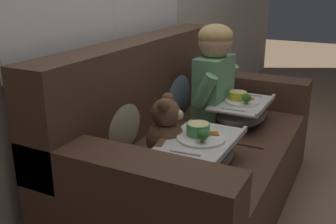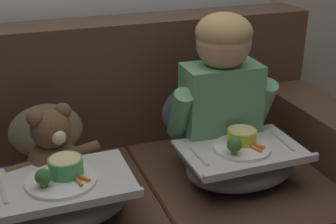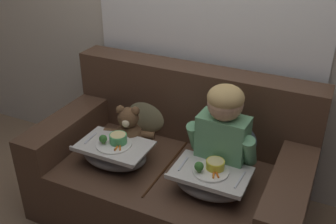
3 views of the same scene
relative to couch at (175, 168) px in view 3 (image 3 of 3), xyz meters
The scene contains 9 objects.
ground_plane 0.35m from the couch, 90.00° to the right, with size 14.00×14.00×0.00m, color #8E7051.
wall_back_with_window 1.10m from the couch, 90.00° to the left, with size 8.00×0.08×2.60m.
couch is the anchor object (origin of this frame).
throw_pillow_behind_child 0.49m from the couch, 35.03° to the left, with size 0.38×0.18×0.39m.
throw_pillow_behind_teddy 0.49m from the couch, 144.97° to the left, with size 0.36×0.17×0.37m.
child_figure 0.55m from the couch, ahead, with size 0.44×0.22×0.62m.
teddy_bear 0.41m from the couch, behind, with size 0.36×0.26×0.33m.
lap_tray_child 0.44m from the couch, 34.81° to the right, with size 0.45×0.32×0.22m.
lap_tray_teddy 0.44m from the couch, 145.17° to the right, with size 0.47×0.32×0.22m.
Camera 3 is at (0.92, -1.94, 1.97)m, focal length 42.00 mm.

